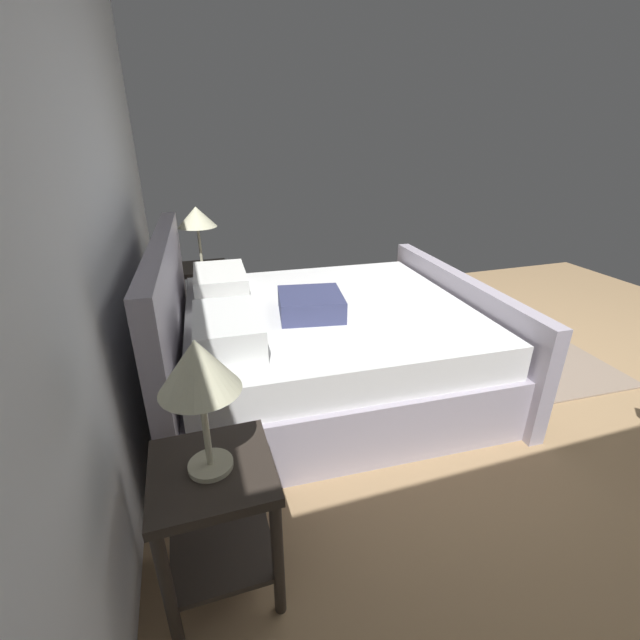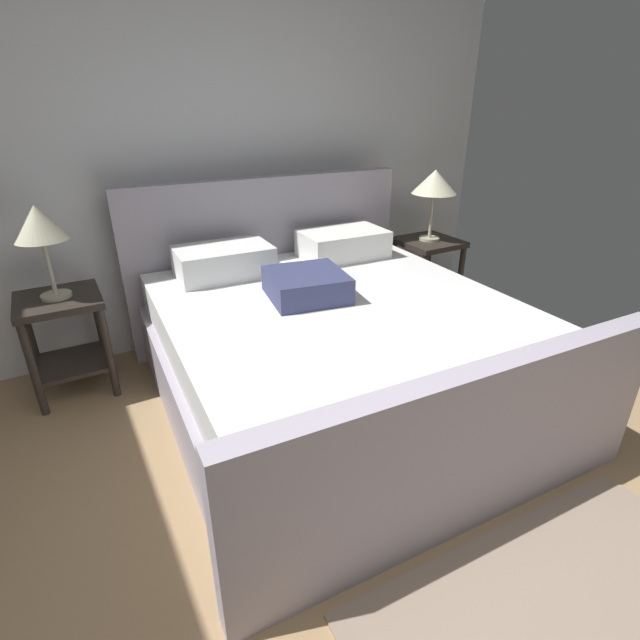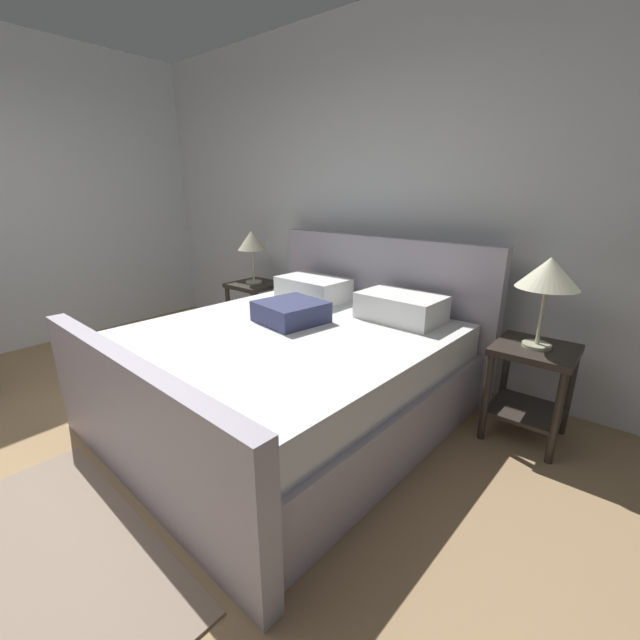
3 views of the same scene
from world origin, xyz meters
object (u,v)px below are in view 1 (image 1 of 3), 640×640
object	(u,v)px
table_lamp_left	(198,370)
nightstand_left	(217,507)
table_lamp_right	(197,218)
bed	(320,342)
nightstand_right	(205,287)

from	to	relation	value
table_lamp_left	nightstand_left	bearing A→B (deg)	-63.43
table_lamp_right	nightstand_left	bearing A→B (deg)	177.18
table_lamp_right	nightstand_left	distance (m)	2.67
bed	nightstand_left	size ratio (longest dim) A/B	3.71
table_lamp_left	bed	bearing A→B (deg)	-32.59
table_lamp_right	table_lamp_left	bearing A→B (deg)	177.18
table_lamp_left	nightstand_right	bearing A→B (deg)	-2.82
table_lamp_left	table_lamp_right	bearing A→B (deg)	-2.82
bed	table_lamp_left	distance (m)	1.68
bed	table_lamp_left	size ratio (longest dim) A/B	4.35
nightstand_left	bed	bearing A→B (deg)	-32.59
table_lamp_right	nightstand_right	bearing A→B (deg)	-116.57
nightstand_left	table_lamp_left	bearing A→B (deg)	116.57
bed	table_lamp_right	distance (m)	1.62
table_lamp_right	nightstand_left	world-z (taller)	table_lamp_right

